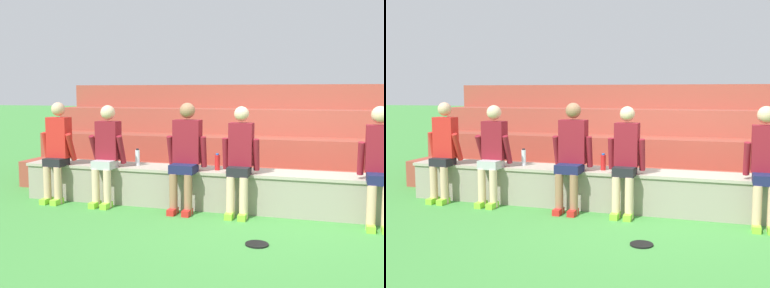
# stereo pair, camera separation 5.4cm
# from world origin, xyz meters

# --- Properties ---
(ground_plane) EXTENTS (80.00, 80.00, 0.00)m
(ground_plane) POSITION_xyz_m (0.00, 0.00, 0.00)
(ground_plane) COLOR #428E3D
(stone_seating_wall) EXTENTS (7.37, 0.61, 0.55)m
(stone_seating_wall) POSITION_xyz_m (0.00, 0.28, 0.29)
(stone_seating_wall) COLOR gray
(stone_seating_wall) RESTS_ON ground
(brick_bleachers) EXTENTS (8.72, 2.57, 1.75)m
(brick_bleachers) POSITION_xyz_m (0.00, 2.28, 0.66)
(brick_bleachers) COLOR #9A4334
(brick_bleachers) RESTS_ON ground
(person_far_left) EXTENTS (0.50, 0.45, 1.47)m
(person_far_left) POSITION_xyz_m (-3.13, -0.03, 0.79)
(person_far_left) COLOR #DBAD89
(person_far_left) RESTS_ON ground
(person_left_of_center) EXTENTS (0.51, 0.49, 1.43)m
(person_left_of_center) POSITION_xyz_m (-2.33, -0.01, 0.77)
(person_left_of_center) COLOR beige
(person_left_of_center) RESTS_ON ground
(person_center) EXTENTS (0.55, 0.55, 1.48)m
(person_center) POSITION_xyz_m (-1.15, 0.01, 0.80)
(person_center) COLOR #996B4C
(person_center) RESTS_ON ground
(person_right_of_center) EXTENTS (0.49, 0.50, 1.44)m
(person_right_of_center) POSITION_xyz_m (-0.39, -0.01, 0.76)
(person_right_of_center) COLOR beige
(person_right_of_center) RESTS_ON ground
(person_far_right) EXTENTS (0.49, 0.59, 1.46)m
(person_far_right) POSITION_xyz_m (1.31, 0.00, 0.78)
(person_far_right) COLOR #DBAD89
(person_far_right) RESTS_ON ground
(water_bottle_mid_left) EXTENTS (0.07, 0.07, 0.23)m
(water_bottle_mid_left) POSITION_xyz_m (-0.75, 0.23, 0.66)
(water_bottle_mid_left) COLOR red
(water_bottle_mid_left) RESTS_ON stone_seating_wall
(water_bottle_center_gap) EXTENTS (0.07, 0.07, 0.25)m
(water_bottle_center_gap) POSITION_xyz_m (-1.97, 0.27, 0.66)
(water_bottle_center_gap) COLOR silver
(water_bottle_center_gap) RESTS_ON stone_seating_wall
(frisbee) EXTENTS (0.25, 0.25, 0.02)m
(frisbee) POSITION_xyz_m (0.03, -1.15, 0.01)
(frisbee) COLOR black
(frisbee) RESTS_ON ground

